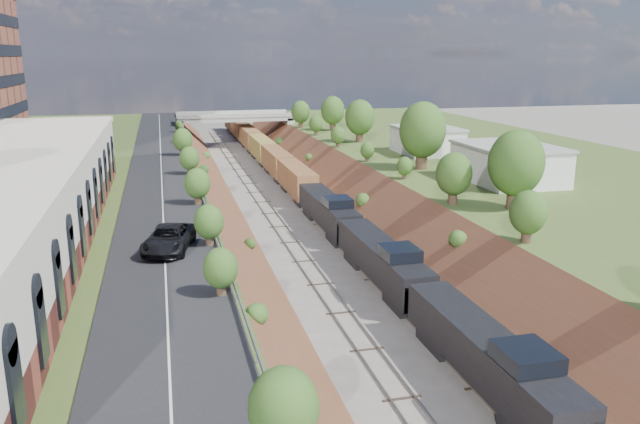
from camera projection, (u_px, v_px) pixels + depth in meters
platform_right at (538, 185)px, 82.91m from camera, size 44.00×180.00×5.00m
embankment_left at (204, 224)px, 73.01m from camera, size 10.00×180.00×10.00m
embankment_right at (381, 213)px, 78.26m from camera, size 10.00×180.00×10.00m
rail_left_track at (275, 219)px, 74.99m from camera, size 1.58×180.00×0.18m
rail_right_track at (317, 217)px, 76.23m from camera, size 1.58×180.00×0.18m
road at (162, 184)px, 70.69m from camera, size 8.00×180.00×0.10m
guardrail at (198, 179)px, 71.36m from camera, size 0.10×171.00×0.70m
overpass at (234, 124)px, 132.65m from camera, size 24.50×8.30×7.40m
white_building_near at (508, 164)px, 72.01m from camera, size 9.00×12.00×4.00m
white_building_far at (427, 141)px, 92.60m from camera, size 8.00×10.00×3.60m
tree_right_large at (516, 164)px, 58.60m from camera, size 5.25×5.25×7.61m
tree_left_crest at (236, 291)px, 33.51m from camera, size 2.45×2.45×3.55m
freight_train at (278, 163)px, 99.88m from camera, size 2.85×145.85×4.55m
suv at (169, 239)px, 46.53m from camera, size 4.57×7.19×1.85m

